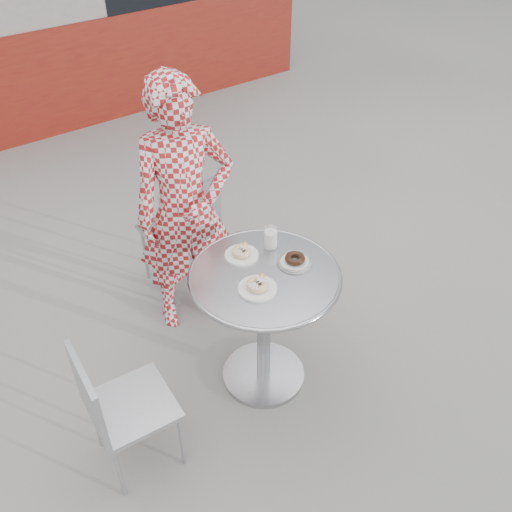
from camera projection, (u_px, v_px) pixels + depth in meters
ground at (267, 369)px, 3.34m from camera, size 60.00×60.00×0.00m
bistro_table at (264, 302)px, 2.93m from camera, size 0.77×0.77×0.78m
chair_far at (182, 252)px, 3.77m from camera, size 0.42×0.43×0.86m
chair_left at (135, 427)px, 2.76m from camera, size 0.40×0.40×0.78m
seated_person at (185, 211)px, 3.21m from camera, size 0.66×0.52×1.59m
plate_far at (242, 253)px, 2.92m from camera, size 0.17×0.17×0.05m
plate_near at (258, 286)px, 2.72m from camera, size 0.19×0.19×0.05m
plate_checker at (295, 261)px, 2.87m from camera, size 0.18×0.18×0.05m
milk_cup at (271, 238)px, 2.95m from camera, size 0.07×0.07×0.12m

